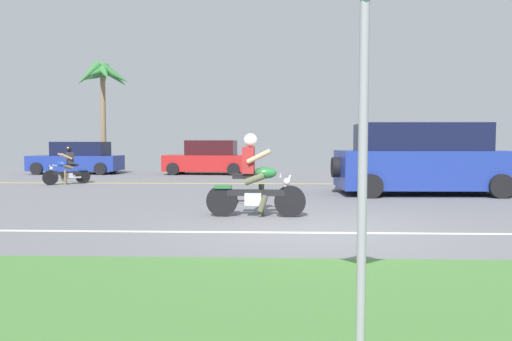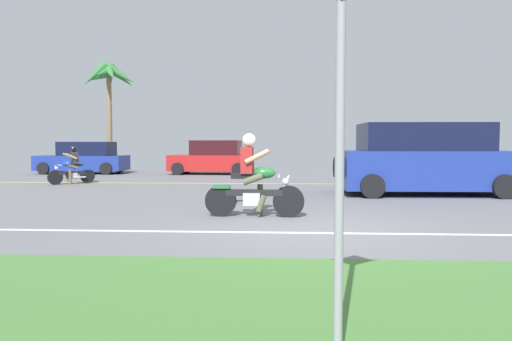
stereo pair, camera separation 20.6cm
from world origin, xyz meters
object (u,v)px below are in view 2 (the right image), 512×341
parked_car_1 (213,158)px  motorcyclist_distant (72,168)px  suv_nearby (424,160)px  parked_car_0 (84,159)px  street_sign (340,92)px  palm_tree_0 (109,79)px  motorcyclist (254,182)px

parked_car_1 → motorcyclist_distant: parked_car_1 is taller
suv_nearby → parked_car_1: (-7.20, 8.04, -0.24)m
parked_car_0 → street_sign: size_ratio=1.39×
palm_tree_0 → street_sign: size_ratio=1.92×
street_sign → motorcyclist_distant: bearing=120.9°
motorcyclist_distant → street_sign: bearing=-59.1°
parked_car_1 → motorcyclist_distant: 6.83m
motorcyclist → suv_nearby: size_ratio=0.40×
motorcyclist → palm_tree_0: palm_tree_0 is taller
suv_nearby → palm_tree_0: bearing=141.1°
motorcyclist → street_sign: bearing=-81.5°
parked_car_1 → motorcyclist_distant: bearing=-128.1°
parked_car_0 → motorcyclist_distant: parked_car_0 is taller
motorcyclist → parked_car_1: size_ratio=0.50×
parked_car_0 → palm_tree_0: (0.41, 2.29, 4.04)m
palm_tree_0 → motorcyclist_distant: size_ratio=4.19×
palm_tree_0 → parked_car_0: bearing=-100.2°
motorcyclist → parked_car_0: bearing=125.5°
motorcyclist → parked_car_0: size_ratio=0.48×
suv_nearby → motorcyclist_distant: 11.73m
suv_nearby → parked_car_0: suv_nearby is taller
parked_car_0 → motorcyclist_distant: 5.82m
motorcyclist → street_sign: (0.91, -6.11, 1.08)m
motorcyclist_distant → street_sign: 15.19m
motorcyclist → suv_nearby: 6.22m
suv_nearby → parked_car_0: bearing=148.7°
suv_nearby → palm_tree_0: 17.07m
motorcyclist → palm_tree_0: (-8.40, 14.66, 4.05)m
motorcyclist → parked_car_0: (-8.82, 12.37, 0.01)m
parked_car_0 → parked_car_1: size_ratio=1.04×
palm_tree_0 → parked_car_1: bearing=-22.6°
suv_nearby → motorcyclist_distant: (-11.41, 2.67, -0.40)m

